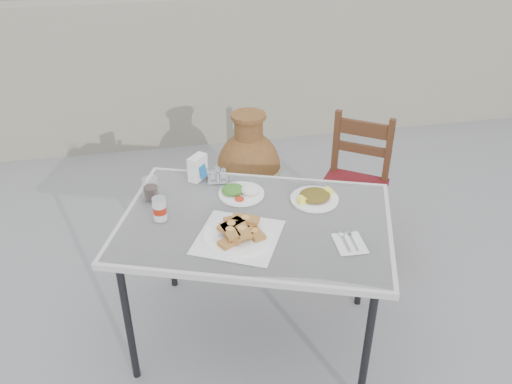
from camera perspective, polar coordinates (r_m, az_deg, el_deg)
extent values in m
plane|color=slate|center=(2.82, 3.59, -16.18)|extent=(80.00, 80.00, 0.00)
cylinder|color=black|center=(2.52, -13.30, -13.25)|extent=(0.03, 0.03, 0.68)
cylinder|color=black|center=(2.40, 11.59, -15.92)|extent=(0.03, 0.03, 0.68)
cylinder|color=black|center=(2.99, -9.05, -4.62)|extent=(0.03, 0.03, 0.68)
cylinder|color=black|center=(2.89, 11.26, -6.38)|extent=(0.03, 0.03, 0.68)
cube|color=white|center=(2.42, -0.06, -3.26)|extent=(1.40, 1.16, 0.03)
cube|color=white|center=(2.41, -0.06, -2.93)|extent=(1.35, 1.11, 0.00)
cube|color=white|center=(2.29, -1.88, -4.76)|extent=(0.45, 0.45, 0.00)
cylinder|color=white|center=(2.29, -1.88, -4.58)|extent=(0.30, 0.30, 0.01)
cylinder|color=white|center=(2.29, -1.88, -4.67)|extent=(0.31, 0.31, 0.01)
cylinder|color=white|center=(2.57, -1.55, -0.19)|extent=(0.22, 0.22, 0.01)
ellipsoid|color=white|center=(2.56, -0.64, 0.24)|extent=(0.09, 0.09, 0.05)
ellipsoid|color=#31681D|center=(2.57, -2.46, 0.25)|extent=(0.11, 0.10, 0.04)
cylinder|color=red|center=(2.52, -1.76, -0.73)|extent=(0.04, 0.04, 0.01)
cylinder|color=white|center=(2.55, 6.17, -0.74)|extent=(0.23, 0.23, 0.01)
ellipsoid|color=#256118|center=(2.54, 6.20, -0.35)|extent=(0.15, 0.14, 0.04)
cylinder|color=#F9FB44|center=(2.49, 4.82, -0.86)|extent=(0.05, 0.04, 0.04)
cylinder|color=#F9FB44|center=(2.57, 7.60, 0.07)|extent=(0.05, 0.04, 0.04)
cylinder|color=silver|center=(2.41, -10.11, -1.76)|extent=(0.06, 0.06, 0.11)
cylinder|color=#A61E0B|center=(2.41, -10.10, -1.85)|extent=(0.06, 0.06, 0.03)
cylinder|color=silver|center=(2.38, -10.23, -0.71)|extent=(0.05, 0.05, 0.00)
cylinder|color=white|center=(2.57, -11.02, 0.32)|extent=(0.08, 0.08, 0.11)
cylinder|color=black|center=(2.58, -10.97, -0.09)|extent=(0.07, 0.07, 0.06)
cube|color=white|center=(2.70, -6.17, 2.57)|extent=(0.11, 0.11, 0.12)
cube|color=#1763B0|center=(2.68, -5.61, 2.22)|extent=(0.05, 0.05, 0.07)
cube|color=silver|center=(2.70, -4.03, 1.36)|extent=(0.11, 0.09, 0.01)
cylinder|color=white|center=(2.66, -4.53, 1.77)|extent=(0.02, 0.02, 0.06)
cylinder|color=white|center=(2.67, -3.47, 1.87)|extent=(0.02, 0.02, 0.06)
cylinder|color=silver|center=(2.70, -4.11, 2.14)|extent=(0.03, 0.03, 0.05)
cube|color=white|center=(2.29, 9.83, -5.35)|extent=(0.13, 0.16, 0.00)
cube|color=silver|center=(2.28, 9.43, -5.30)|extent=(0.02, 0.12, 0.00)
ellipsoid|color=silver|center=(2.33, 8.95, -4.29)|extent=(0.03, 0.04, 0.01)
cube|color=silver|center=(2.29, 10.25, -5.21)|extent=(0.01, 0.12, 0.00)
cube|color=silver|center=(2.34, 9.75, -4.24)|extent=(0.02, 0.03, 0.00)
cube|color=#3E1B11|center=(3.28, 6.34, -3.82)|extent=(0.05, 0.05, 0.40)
cube|color=#3E1B11|center=(3.23, 11.72, -5.04)|extent=(0.05, 0.05, 0.40)
cube|color=#3E1B11|center=(3.54, 7.90, -1.08)|extent=(0.05, 0.05, 0.40)
cube|color=#3E1B11|center=(3.49, 12.89, -2.17)|extent=(0.05, 0.05, 0.40)
cube|color=maroon|center=(3.26, 10.06, 0.22)|extent=(0.51, 0.51, 0.04)
cube|color=#3E1B11|center=(3.33, 8.42, 4.99)|extent=(0.05, 0.05, 0.44)
cube|color=#3E1B11|center=(3.28, 13.74, 3.93)|extent=(0.05, 0.05, 0.44)
cube|color=#3E1B11|center=(3.25, 11.29, 6.54)|extent=(0.31, 0.22, 0.09)
cube|color=#3E1B11|center=(3.30, 11.06, 4.47)|extent=(0.31, 0.22, 0.05)
cylinder|color=brown|center=(3.72, -0.72, -1.86)|extent=(0.32, 0.32, 0.08)
ellipsoid|color=brown|center=(3.56, -0.75, 2.34)|extent=(0.42, 0.42, 0.53)
cylinder|color=beige|center=(3.56, -0.75, 2.34)|extent=(0.43, 0.43, 0.06)
cylinder|color=brown|center=(3.43, -0.79, 6.61)|extent=(0.18, 0.18, 0.16)
cylinder|color=brown|center=(3.39, -0.80, 8.00)|extent=(0.22, 0.22, 0.03)
cube|color=gray|center=(4.61, -4.02, 12.58)|extent=(6.00, 0.25, 1.20)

